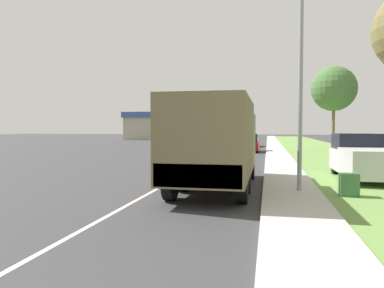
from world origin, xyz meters
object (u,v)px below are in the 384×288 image
object	(u,v)px
car_second_ahead	(248,144)
car_third_ahead	(249,141)
lamp_post	(294,61)
car_nearest_ahead	(189,149)
pickup_truck	(363,157)
military_truck	(217,140)

from	to	relation	value
car_second_ahead	car_third_ahead	xyz separation A→B (m)	(-0.36, 9.87, -0.03)
car_second_ahead	lamp_post	size ratio (longest dim) A/B	0.60
car_second_ahead	lamp_post	bearing A→B (deg)	-83.24
car_nearest_ahead	pickup_truck	size ratio (longest dim) A/B	0.86
car_second_ahead	car_third_ahead	bearing A→B (deg)	92.07
pickup_truck	lamp_post	xyz separation A→B (m)	(-3.07, -4.21, 3.36)
car_second_ahead	pickup_truck	distance (m)	18.12
car_second_ahead	pickup_truck	bearing A→B (deg)	-71.95
military_truck	car_nearest_ahead	bearing A→B (deg)	106.01
pickup_truck	lamp_post	distance (m)	6.20
military_truck	car_third_ahead	distance (m)	30.87
car_nearest_ahead	car_second_ahead	xyz separation A→B (m)	(3.71, 7.96, 0.05)
military_truck	car_nearest_ahead	xyz separation A→B (m)	(-3.74, 13.02, -1.04)
car_third_ahead	lamp_post	distance (m)	31.64
car_third_ahead	car_nearest_ahead	bearing A→B (deg)	-100.66
car_nearest_ahead	car_third_ahead	bearing A→B (deg)	79.34
car_third_ahead	lamp_post	world-z (taller)	lamp_post
car_third_ahead	lamp_post	size ratio (longest dim) A/B	0.60
pickup_truck	lamp_post	world-z (taller)	lamp_post
military_truck	lamp_post	xyz separation A→B (m)	(2.52, -0.45, 2.56)
car_second_ahead	pickup_truck	world-z (taller)	pickup_truck
car_third_ahead	pickup_truck	bearing A→B (deg)	-77.57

